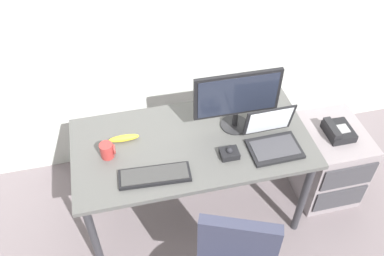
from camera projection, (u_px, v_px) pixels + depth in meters
name	position (u px, v px, depth m)	size (l,w,h in m)	color
ground_plane	(192.00, 209.00, 3.08)	(8.00, 8.00, 0.00)	slate
desk	(192.00, 150.00, 2.62)	(1.48, 0.75, 0.73)	#4D4D4B
file_cabinet	(327.00, 160.00, 3.03)	(0.42, 0.53, 0.58)	gray
desk_phone	(338.00, 131.00, 2.79)	(0.17, 0.20, 0.09)	black
monitor_main	(237.00, 98.00, 2.50)	(0.54, 0.18, 0.41)	#262628
keyboard	(155.00, 175.00, 2.36)	(0.42, 0.16, 0.03)	black
laptop	(273.00, 138.00, 2.51)	(0.31, 0.27, 0.24)	black
trackball_mouse	(229.00, 153.00, 2.47)	(0.11, 0.09, 0.07)	black
coffee_mug	(107.00, 150.00, 2.45)	(0.09, 0.08, 0.10)	#A3302E
banana	(124.00, 138.00, 2.56)	(0.19, 0.04, 0.04)	yellow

